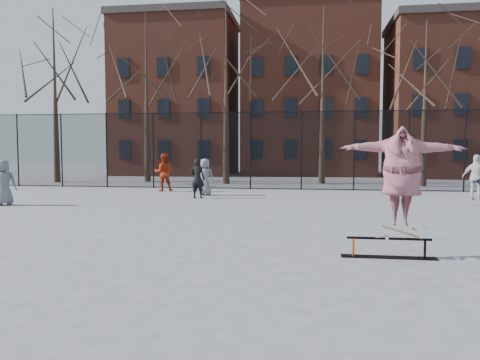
# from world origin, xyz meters

# --- Properties ---
(ground) EXTENTS (100.00, 100.00, 0.00)m
(ground) POSITION_xyz_m (0.00, 0.00, 0.00)
(ground) COLOR slate
(skate_rail) EXTENTS (1.83, 0.28, 0.40)m
(skate_rail) POSITION_xyz_m (3.14, -1.48, 0.16)
(skate_rail) COLOR black
(skate_rail) RESTS_ON ground
(skateboard) EXTENTS (0.85, 0.20, 0.10)m
(skateboard) POSITION_xyz_m (3.35, -1.48, 0.45)
(skateboard) COLOR #98613C
(skateboard) RESTS_ON skate_rail
(skater) EXTENTS (2.42, 0.85, 1.93)m
(skater) POSITION_xyz_m (3.35, -1.48, 1.47)
(skater) COLOR #673E9C
(skater) RESTS_ON skateboard
(bystander_grey) EXTENTS (0.98, 0.82, 1.70)m
(bystander_grey) POSITION_xyz_m (-9.67, 5.03, 0.85)
(bystander_grey) COLOR #5C5C60
(bystander_grey) RESTS_ON ground
(bystander_black) EXTENTS (0.66, 0.47, 1.69)m
(bystander_black) POSITION_xyz_m (-3.11, 8.49, 0.85)
(bystander_black) COLOR black
(bystander_black) RESTS_ON ground
(bystander_red) EXTENTS (1.07, 0.94, 1.86)m
(bystander_red) POSITION_xyz_m (-5.52, 11.38, 0.93)
(bystander_red) COLOR #A2280E
(bystander_red) RESTS_ON ground
(bystander_white) EXTENTS (1.18, 0.95, 1.87)m
(bystander_white) POSITION_xyz_m (8.34, 9.33, 0.94)
(bystander_white) COLOR silver
(bystander_white) RESTS_ON ground
(bystander_extra) EXTENTS (0.88, 0.64, 1.66)m
(bystander_extra) POSITION_xyz_m (-3.05, 9.70, 0.83)
(bystander_extra) COLOR slate
(bystander_extra) RESTS_ON ground
(fence) EXTENTS (34.03, 0.07, 4.00)m
(fence) POSITION_xyz_m (-0.01, 13.00, 2.05)
(fence) COLOR black
(fence) RESTS_ON ground
(tree_row) EXTENTS (33.66, 7.46, 10.67)m
(tree_row) POSITION_xyz_m (-0.25, 17.15, 7.36)
(tree_row) COLOR black
(tree_row) RESTS_ON ground
(rowhouses) EXTENTS (29.00, 7.00, 13.00)m
(rowhouses) POSITION_xyz_m (0.72, 26.00, 6.06)
(rowhouses) COLOR brown
(rowhouses) RESTS_ON ground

